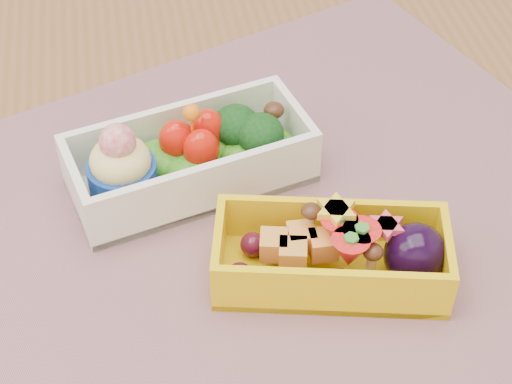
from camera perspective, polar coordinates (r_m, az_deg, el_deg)
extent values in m
cube|color=brown|center=(0.61, -4.42, -7.05)|extent=(1.20, 0.80, 0.04)
cube|color=#8E6167|center=(0.62, -0.61, -2.95)|extent=(0.69, 0.62, 0.00)
cube|color=white|center=(0.64, -4.50, 2.25)|extent=(0.20, 0.12, 0.05)
ellipsoid|color=#5CB124|center=(0.64, -4.46, 1.79)|extent=(0.18, 0.11, 0.02)
cylinder|color=#15409F|center=(0.63, -9.00, 0.73)|extent=(0.05, 0.05, 0.03)
sphere|color=red|center=(0.60, -9.40, 3.39)|extent=(0.03, 0.03, 0.03)
ellipsoid|color=red|center=(0.64, -5.39, 3.54)|extent=(0.03, 0.02, 0.03)
ellipsoid|color=red|center=(0.63, -3.74, 2.92)|extent=(0.03, 0.02, 0.03)
ellipsoid|color=red|center=(0.64, -3.30, 4.27)|extent=(0.03, 0.02, 0.03)
sphere|color=orange|center=(0.62, -4.41, 5.42)|extent=(0.01, 0.01, 0.01)
ellipsoid|color=black|center=(0.65, -1.38, 4.56)|extent=(0.04, 0.04, 0.03)
ellipsoid|color=black|center=(0.64, 0.30, 3.96)|extent=(0.04, 0.04, 0.03)
ellipsoid|color=#3F2111|center=(0.65, 1.23, 5.59)|extent=(0.02, 0.02, 0.01)
cube|color=yellow|center=(0.58, 5.12, -4.34)|extent=(0.17, 0.10, 0.04)
ellipsoid|color=#490D21|center=(0.58, 1.83, -4.99)|extent=(0.09, 0.06, 0.02)
cube|color=orange|center=(0.57, 2.82, -3.59)|extent=(0.05, 0.04, 0.02)
cone|color=red|center=(0.57, 5.57, -2.69)|extent=(0.03, 0.03, 0.03)
cone|color=red|center=(0.57, 7.11, -3.43)|extent=(0.03, 0.03, 0.03)
cone|color=red|center=(0.56, 6.38, -4.12)|extent=(0.03, 0.03, 0.03)
cylinder|color=yellow|center=(0.56, 5.48, -1.23)|extent=(0.03, 0.03, 0.01)
cylinder|color=#E53F5B|center=(0.57, 8.86, -2.28)|extent=(0.03, 0.03, 0.01)
ellipsoid|color=#3F2111|center=(0.58, 3.68, -2.34)|extent=(0.01, 0.01, 0.01)
ellipsoid|color=#3F2111|center=(0.56, 7.88, -4.56)|extent=(0.01, 0.01, 0.01)
ellipsoid|color=black|center=(0.58, 10.73, -4.16)|extent=(0.04, 0.04, 0.04)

